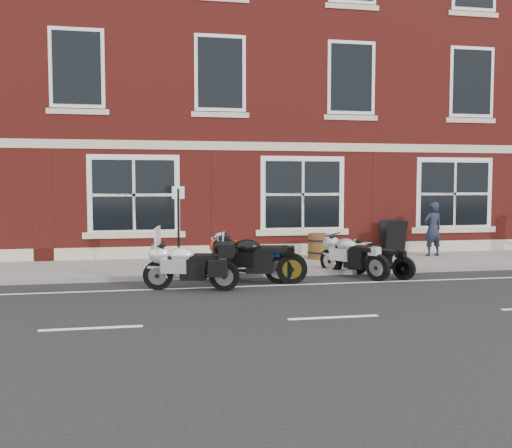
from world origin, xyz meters
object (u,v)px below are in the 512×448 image
at_px(moto_sport_black, 255,258).
at_px(moto_sport_silver, 353,255).
at_px(barrel_planter, 319,246).
at_px(moto_sport_red, 247,257).
at_px(moto_naked_black, 379,257).
at_px(parking_sign, 178,223).
at_px(moto_touring_silver, 188,264).
at_px(a_board_sign, 393,238).
at_px(pedestrian_left, 433,229).

distance_m(moto_sport_black, moto_sport_silver, 2.60).
bearing_deg(barrel_planter, moto_sport_silver, -87.79).
relative_size(moto_sport_red, moto_sport_silver, 1.04).
relative_size(moto_naked_black, parking_sign, 0.73).
height_order(moto_sport_silver, barrel_planter, moto_sport_silver).
xyz_separation_m(moto_sport_red, moto_sport_silver, (2.68, 0.15, -0.02)).
bearing_deg(barrel_planter, moto_sport_red, -133.55).
relative_size(moto_touring_silver, a_board_sign, 1.91).
relative_size(pedestrian_left, barrel_planter, 2.23).
relative_size(moto_touring_silver, moto_naked_black, 1.33).
xyz_separation_m(moto_sport_silver, moto_naked_black, (0.62, -0.13, -0.06)).
bearing_deg(pedestrian_left, moto_sport_red, 16.43).
height_order(moto_sport_silver, a_board_sign, a_board_sign).
bearing_deg(a_board_sign, moto_sport_red, -150.25).
height_order(pedestrian_left, parking_sign, parking_sign).
height_order(moto_sport_red, a_board_sign, a_board_sign).
distance_m(pedestrian_left, parking_sign, 7.97).
relative_size(moto_sport_red, parking_sign, 0.93).
bearing_deg(pedestrian_left, moto_sport_silver, 29.18).
relative_size(pedestrian_left, a_board_sign, 1.52).
bearing_deg(parking_sign, barrel_planter, 17.99).
height_order(moto_sport_black, pedestrian_left, pedestrian_left).
bearing_deg(moto_sport_red, moto_touring_silver, 152.14).
distance_m(a_board_sign, barrel_planter, 2.50).
bearing_deg(barrel_planter, pedestrian_left, -0.06).
xyz_separation_m(a_board_sign, parking_sign, (-6.60, -2.43, 0.68)).
xyz_separation_m(moto_sport_red, parking_sign, (-1.55, 0.66, 0.77)).
height_order(a_board_sign, barrel_planter, a_board_sign).
distance_m(pedestrian_left, barrel_planter, 3.59).
bearing_deg(parking_sign, moto_sport_red, -31.49).
distance_m(moto_sport_silver, moto_naked_black, 0.64).
bearing_deg(barrel_planter, parking_sign, -153.50).
relative_size(moto_naked_black, a_board_sign, 1.44).
bearing_deg(moto_touring_silver, barrel_planter, -33.31).
bearing_deg(moto_naked_black, moto_sport_silver, 130.82).
bearing_deg(barrel_planter, a_board_sign, 8.55).
relative_size(moto_touring_silver, moto_sport_silver, 1.09).
bearing_deg(parking_sign, a_board_sign, 11.71).
xyz_separation_m(moto_sport_red, pedestrian_left, (6.14, 2.71, 0.37)).
bearing_deg(parking_sign, moto_naked_black, -15.99).
height_order(moto_naked_black, parking_sign, parking_sign).
distance_m(moto_sport_red, moto_sport_silver, 2.69).
xyz_separation_m(pedestrian_left, a_board_sign, (-1.09, 0.38, -0.28)).
relative_size(moto_sport_black, a_board_sign, 2.14).
relative_size(moto_naked_black, barrel_planter, 2.10).
relative_size(moto_sport_silver, pedestrian_left, 1.16).
height_order(moto_naked_black, pedestrian_left, pedestrian_left).
xyz_separation_m(moto_touring_silver, moto_sport_red, (1.42, 0.87, 0.01)).
distance_m(moto_sport_red, pedestrian_left, 6.72).
relative_size(moto_sport_black, parking_sign, 1.09).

